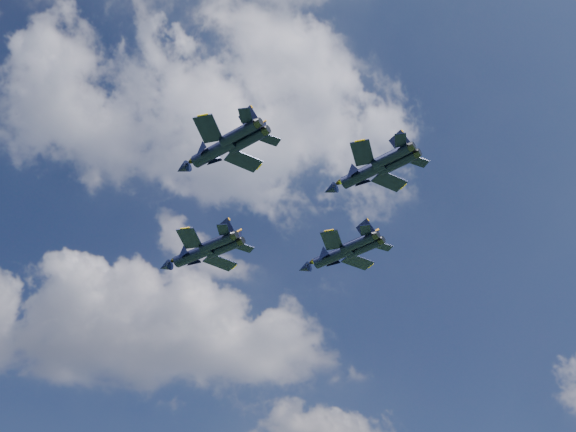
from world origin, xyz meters
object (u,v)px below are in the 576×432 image
Objects in this scene: jet_left at (212,153)px; jet_slot at (361,175)px; jet_lead at (192,256)px; jet_right at (331,257)px.

jet_left reaches higher than jet_slot.
jet_left is 21.10m from jet_slot.
jet_left is (3.26, -24.54, 0.30)m from jet_lead.
jet_slot is at bearing -45.19° from jet_left.
jet_lead is at bearing 89.11° from jet_slot.
jet_left is 0.97× the size of jet_right.
jet_left is at bearing -134.29° from jet_lead.
jet_lead is 23.39m from jet_right.
jet_right is at bearing 45.21° from jet_slot.
jet_slot is (21.03, 1.40, -1.03)m from jet_left.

